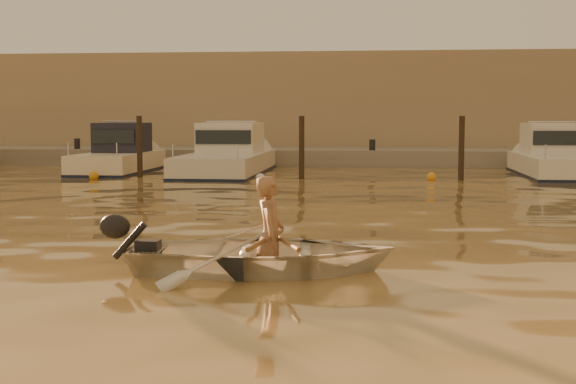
# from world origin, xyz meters

# --- Properties ---
(ground_plane) EXTENTS (160.00, 160.00, 0.00)m
(ground_plane) POSITION_xyz_m (0.00, 0.00, 0.00)
(ground_plane) COLOR olive
(ground_plane) RESTS_ON ground
(dinghy) EXTENTS (3.67, 2.79, 0.71)m
(dinghy) POSITION_xyz_m (0.73, -1.44, 0.24)
(dinghy) COLOR silver
(dinghy) RESTS_ON ground_plane
(person) EXTENTS (0.43, 0.60, 1.55)m
(person) POSITION_xyz_m (0.83, -1.43, 0.47)
(person) COLOR #996D4C
(person) RESTS_ON dinghy
(outboard_motor) EXTENTS (0.94, 0.49, 0.70)m
(outboard_motor) POSITION_xyz_m (-0.77, -1.59, 0.28)
(outboard_motor) COLOR black
(outboard_motor) RESTS_ON dinghy
(oar_port) EXTENTS (0.70, 2.02, 0.13)m
(oar_port) POSITION_xyz_m (0.97, -1.41, 0.42)
(oar_port) COLOR brown
(oar_port) RESTS_ON dinghy
(oar_starboard) EXTENTS (0.21, 2.10, 0.13)m
(oar_starboard) POSITION_xyz_m (0.78, -1.43, 0.42)
(oar_starboard) COLOR brown
(oar_starboard) RESTS_ON dinghy
(moored_boat_1) EXTENTS (2.04, 6.13, 1.75)m
(moored_boat_1) POSITION_xyz_m (-6.96, 16.00, 0.62)
(moored_boat_1) COLOR #EEE2C7
(moored_boat_1) RESTS_ON ground_plane
(moored_boat_2) EXTENTS (2.51, 8.34, 1.75)m
(moored_boat_2) POSITION_xyz_m (-3.03, 16.00, 0.62)
(moored_boat_2) COLOR silver
(moored_boat_2) RESTS_ON ground_plane
(moored_boat_4) EXTENTS (2.16, 6.68, 1.75)m
(moored_boat_4) POSITION_xyz_m (8.09, 16.00, 0.62)
(moored_boat_4) COLOR white
(moored_boat_4) RESTS_ON ground_plane
(piling_1) EXTENTS (0.18, 0.18, 2.20)m
(piling_1) POSITION_xyz_m (-5.50, 13.80, 0.90)
(piling_1) COLOR #2D2319
(piling_1) RESTS_ON ground_plane
(piling_2) EXTENTS (0.18, 0.18, 2.20)m
(piling_2) POSITION_xyz_m (-0.20, 13.80, 0.90)
(piling_2) COLOR #2D2319
(piling_2) RESTS_ON ground_plane
(piling_3) EXTENTS (0.18, 0.18, 2.20)m
(piling_3) POSITION_xyz_m (4.80, 13.80, 0.90)
(piling_3) COLOR #2D2319
(piling_3) RESTS_ON ground_plane
(fender_b) EXTENTS (0.30, 0.30, 0.30)m
(fender_b) POSITION_xyz_m (-6.75, 12.94, 0.10)
(fender_b) COLOR orange
(fender_b) RESTS_ON ground_plane
(fender_c) EXTENTS (0.30, 0.30, 0.30)m
(fender_c) POSITION_xyz_m (-1.35, 12.57, 0.10)
(fender_c) COLOR silver
(fender_c) RESTS_ON ground_plane
(fender_d) EXTENTS (0.30, 0.30, 0.30)m
(fender_d) POSITION_xyz_m (3.89, 13.70, 0.10)
(fender_d) COLOR orange
(fender_d) RESTS_ON ground_plane
(quay) EXTENTS (52.00, 4.00, 1.00)m
(quay) POSITION_xyz_m (0.00, 21.50, 0.15)
(quay) COLOR gray
(quay) RESTS_ON ground_plane
(waterfront_building) EXTENTS (46.00, 7.00, 4.80)m
(waterfront_building) POSITION_xyz_m (0.00, 27.00, 2.40)
(waterfront_building) COLOR #9E8466
(waterfront_building) RESTS_ON quay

